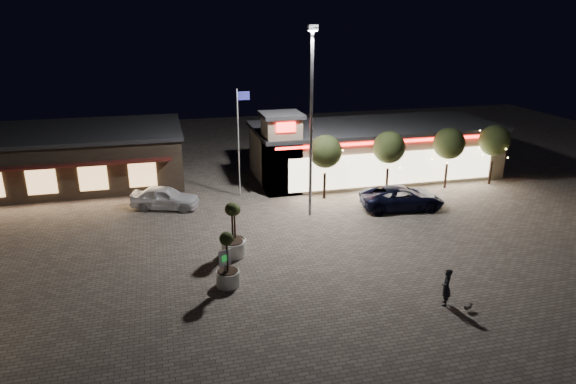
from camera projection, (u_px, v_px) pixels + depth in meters
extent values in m
plane|color=#73685D|center=(317.00, 272.00, 27.22)|extent=(90.00, 90.00, 0.00)
cube|color=tan|center=(374.00, 151.00, 43.56)|extent=(20.00, 8.00, 4.00)
cube|color=#262628|center=(375.00, 126.00, 42.86)|extent=(20.40, 8.40, 0.30)
cube|color=beige|center=(394.00, 168.00, 39.98)|extent=(17.00, 0.12, 2.60)
cube|color=#FF1814|center=(396.00, 142.00, 39.25)|extent=(19.00, 0.10, 0.18)
cube|color=tan|center=(282.00, 155.00, 38.77)|extent=(2.60, 2.60, 5.80)
cube|color=#262628|center=(281.00, 115.00, 37.78)|extent=(3.00, 3.00, 0.30)
cube|color=#FF1814|center=(286.00, 127.00, 36.76)|extent=(1.40, 0.10, 0.70)
cube|color=#382D23|center=(80.00, 157.00, 41.66)|extent=(16.00, 10.00, 4.00)
cube|color=#262628|center=(76.00, 131.00, 40.96)|extent=(16.40, 10.40, 0.30)
cube|color=#591E19|center=(68.00, 165.00, 36.45)|extent=(14.40, 0.80, 0.15)
cube|color=#EDB06A|center=(42.00, 182.00, 36.69)|extent=(2.00, 0.12, 1.80)
cube|color=#EDB06A|center=(93.00, 178.00, 37.51)|extent=(2.00, 0.12, 1.80)
cube|color=#EDB06A|center=(143.00, 175.00, 38.32)|extent=(2.00, 0.12, 1.80)
cylinder|color=gray|center=(311.00, 128.00, 33.07)|extent=(0.20, 0.20, 12.00)
cube|color=gray|center=(313.00, 27.00, 31.06)|extent=(0.60, 0.40, 0.35)
cube|color=white|center=(313.00, 31.00, 31.12)|extent=(0.45, 0.30, 0.08)
cylinder|color=white|center=(239.00, 144.00, 37.38)|extent=(0.10, 0.10, 8.00)
cube|color=navy|center=(243.00, 96.00, 36.34)|extent=(0.90, 0.04, 0.60)
cylinder|color=#332319|center=(324.00, 186.00, 37.92)|extent=(0.20, 0.20, 1.92)
sphere|color=#2D3819|center=(325.00, 151.00, 37.07)|extent=(2.42, 2.42, 2.42)
cylinder|color=#332319|center=(387.00, 181.00, 39.08)|extent=(0.20, 0.20, 1.92)
sphere|color=#2D3819|center=(389.00, 147.00, 38.23)|extent=(2.42, 2.42, 2.42)
cylinder|color=#332319|center=(446.00, 176.00, 40.24)|extent=(0.20, 0.20, 1.92)
sphere|color=#2D3819|center=(449.00, 144.00, 39.39)|extent=(2.42, 2.42, 2.42)
cylinder|color=#332319|center=(490.00, 172.00, 41.17)|extent=(0.20, 0.20, 1.92)
sphere|color=#2D3819|center=(495.00, 141.00, 40.32)|extent=(2.42, 2.42, 2.42)
imported|color=black|center=(402.00, 198.00, 35.92)|extent=(6.10, 3.33, 1.62)
imported|color=white|center=(165.00, 197.00, 35.94)|extent=(5.08, 3.32, 1.61)
imported|color=black|center=(446.00, 287.00, 23.81)|extent=(0.72, 0.80, 1.83)
cube|color=#59514C|center=(468.00, 307.00, 23.49)|extent=(0.37, 0.25, 0.18)
sphere|color=#59514C|center=(471.00, 304.00, 23.57)|extent=(0.16, 0.16, 0.16)
cylinder|color=silver|center=(236.00, 246.00, 29.25)|extent=(1.22, 1.22, 0.82)
cylinder|color=black|center=(235.00, 239.00, 29.12)|extent=(1.06, 1.06, 0.06)
cylinder|color=#332319|center=(235.00, 224.00, 28.81)|extent=(0.10, 0.10, 1.84)
sphere|color=#2D3819|center=(234.00, 210.00, 28.53)|extent=(0.71, 0.71, 0.71)
cylinder|color=silver|center=(228.00, 278.00, 25.70)|extent=(1.19, 1.19, 0.79)
cylinder|color=black|center=(228.00, 271.00, 25.56)|extent=(1.03, 1.03, 0.06)
cylinder|color=#332319|center=(227.00, 254.00, 25.26)|extent=(0.10, 0.10, 1.78)
sphere|color=#2D3819|center=(226.00, 239.00, 24.99)|extent=(0.69, 0.69, 0.69)
cylinder|color=silver|center=(233.00, 249.00, 28.86)|extent=(1.31, 1.31, 0.87)
cylinder|color=black|center=(233.00, 241.00, 28.71)|extent=(1.13, 1.13, 0.07)
cylinder|color=#332319|center=(232.00, 225.00, 28.38)|extent=(0.11, 0.11, 1.96)
sphere|color=#2D3819|center=(232.00, 209.00, 28.08)|extent=(0.76, 0.76, 0.76)
cylinder|color=gray|center=(226.00, 275.00, 25.57)|extent=(0.08, 0.08, 1.20)
cube|color=white|center=(225.00, 258.00, 25.26)|extent=(0.63, 0.30, 0.85)
cube|color=#178F2B|center=(225.00, 258.00, 25.22)|extent=(0.33, 0.15, 0.35)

